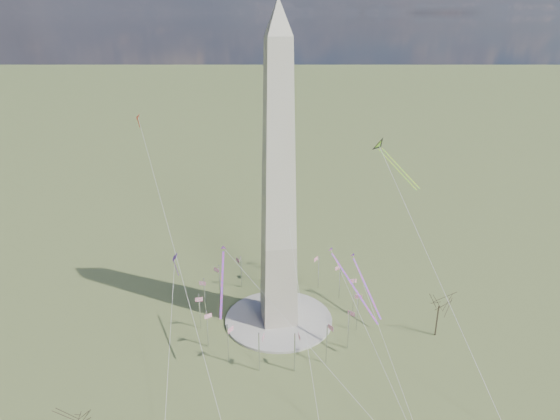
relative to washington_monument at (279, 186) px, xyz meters
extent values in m
plane|color=#496231|center=(0.00, 0.00, -47.95)|extent=(2000.00, 2000.00, 0.00)
cylinder|color=#A6A398|center=(0.00, 0.00, -47.55)|extent=(36.00, 36.00, 0.80)
pyramid|color=beige|center=(0.00, 0.00, 47.85)|extent=(9.90, 9.90, 10.00)
cylinder|color=silver|center=(26.00, 0.00, -41.45)|extent=(0.36, 0.36, 13.00)
cube|color=#CC1B44|center=(26.00, 1.30, -36.15)|extent=(2.40, 0.08, 1.50)
cylinder|color=silver|center=(24.02, 9.95, -41.45)|extent=(0.36, 0.36, 13.00)
cube|color=#CC1B44|center=(23.52, 11.15, -36.15)|extent=(2.25, 0.99, 1.50)
cylinder|color=silver|center=(18.38, 18.38, -41.45)|extent=(0.36, 0.36, 13.00)
cube|color=#CC1B44|center=(17.47, 19.30, -36.15)|extent=(1.75, 1.75, 1.50)
cylinder|color=silver|center=(9.95, 24.02, -41.45)|extent=(0.36, 0.36, 13.00)
cube|color=#CC1B44|center=(8.75, 24.52, -36.15)|extent=(0.99, 2.25, 1.50)
cylinder|color=silver|center=(0.00, 26.00, -41.45)|extent=(0.36, 0.36, 13.00)
cube|color=#CC1B44|center=(-1.30, 26.00, -36.15)|extent=(0.08, 2.40, 1.50)
cylinder|color=silver|center=(-9.95, 24.02, -41.45)|extent=(0.36, 0.36, 13.00)
cube|color=#CC1B44|center=(-11.15, 23.52, -36.15)|extent=(0.99, 2.25, 1.50)
cylinder|color=silver|center=(-18.38, 18.38, -41.45)|extent=(0.36, 0.36, 13.00)
cube|color=#CC1B44|center=(-19.30, 17.47, -36.15)|extent=(1.75, 1.75, 1.50)
cylinder|color=silver|center=(-24.02, 9.95, -41.45)|extent=(0.36, 0.36, 13.00)
cube|color=#CC1B44|center=(-24.52, 8.75, -36.15)|extent=(2.25, 0.99, 1.50)
cylinder|color=silver|center=(-26.00, 0.00, -41.45)|extent=(0.36, 0.36, 13.00)
cube|color=#CC1B44|center=(-26.00, -1.30, -36.15)|extent=(2.40, 0.08, 1.50)
cylinder|color=silver|center=(-24.02, -9.95, -41.45)|extent=(0.36, 0.36, 13.00)
cube|color=#CC1B44|center=(-23.52, -11.15, -36.15)|extent=(2.25, 0.99, 1.50)
cylinder|color=silver|center=(-18.38, -18.38, -41.45)|extent=(0.36, 0.36, 13.00)
cube|color=#CC1B44|center=(-17.47, -19.30, -36.15)|extent=(1.75, 1.75, 1.50)
cylinder|color=silver|center=(-9.95, -24.02, -41.45)|extent=(0.36, 0.36, 13.00)
cube|color=#CC1B44|center=(-8.75, -24.52, -36.15)|extent=(0.99, 2.25, 1.50)
cylinder|color=silver|center=(0.00, -26.00, -41.45)|extent=(0.36, 0.36, 13.00)
cube|color=#CC1B44|center=(1.30, -26.00, -36.15)|extent=(0.08, 2.40, 1.50)
cylinder|color=silver|center=(9.95, -24.02, -41.45)|extent=(0.36, 0.36, 13.00)
cube|color=#CC1B44|center=(11.15, -23.52, -36.15)|extent=(0.99, 2.25, 1.50)
cylinder|color=silver|center=(18.38, -18.38, -41.45)|extent=(0.36, 0.36, 13.00)
cube|color=#CC1B44|center=(19.30, -17.47, -36.15)|extent=(1.75, 1.75, 1.50)
cylinder|color=silver|center=(24.02, -9.95, -41.45)|extent=(0.36, 0.36, 13.00)
cube|color=#CC1B44|center=(24.52, -8.75, -36.15)|extent=(2.25, 0.99, 1.50)
cylinder|color=#413627|center=(48.20, -17.01, -42.52)|extent=(0.46, 0.46, 10.86)
cube|color=#FFF10D|center=(42.72, 8.75, 0.74)|extent=(9.42, 12.83, 10.87)
cube|color=#FFF10D|center=(41.11, 7.59, 0.74)|extent=(9.42, 12.83, 10.87)
cube|color=#481C7E|center=(-32.91, 10.43, -26.30)|extent=(1.76, 2.82, 2.29)
cube|color=#FF285A|center=(-32.91, 10.43, -30.09)|extent=(1.51, 2.74, 7.91)
cube|color=#FF285A|center=(20.10, -16.17, -27.94)|extent=(9.12, 20.34, 13.69)
cube|color=#FF285A|center=(-19.05, -14.35, -23.74)|extent=(3.18, 18.43, 11.61)
cube|color=#FF285A|center=(29.98, -1.27, -37.69)|extent=(4.15, 19.95, 12.63)
cube|color=#B83415|center=(-42.24, 32.26, 16.30)|extent=(1.19, 2.00, 1.72)
cube|color=#B83415|center=(-42.24, 32.26, 14.42)|extent=(0.72, 1.48, 3.95)
cube|color=white|center=(3.24, 39.97, 23.10)|extent=(1.45, 2.10, 1.61)
cube|color=white|center=(3.24, 39.97, 21.35)|extent=(1.08, 1.22, 3.68)
camera|label=1|loc=(-24.88, -140.52, 48.63)|focal=32.00mm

